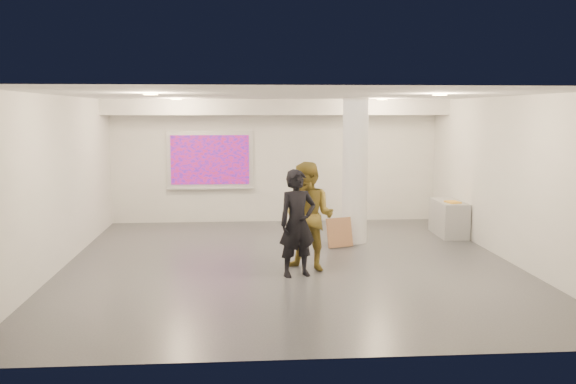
{
  "coord_description": "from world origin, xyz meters",
  "views": [
    {
      "loc": [
        -0.9,
        -11.27,
        2.73
      ],
      "look_at": [
        0.0,
        0.4,
        1.25
      ],
      "focal_mm": 40.0,
      "sensor_mm": 36.0,
      "label": 1
    }
  ],
  "objects": [
    {
      "name": "wall_front",
      "position": [
        0.0,
        -4.5,
        1.5
      ],
      "size": [
        8.0,
        0.01,
        3.0
      ],
      "primitive_type": "cube",
      "color": "silver",
      "rests_on": "floor"
    },
    {
      "name": "column",
      "position": [
        1.5,
        1.8,
        1.5
      ],
      "size": [
        0.52,
        0.52,
        3.0
      ],
      "primitive_type": "cylinder",
      "color": "white",
      "rests_on": "floor"
    },
    {
      "name": "credenza",
      "position": [
        3.72,
        2.39,
        0.38
      ],
      "size": [
        0.58,
        1.33,
        0.76
      ],
      "primitive_type": "cube",
      "rotation": [
        0.0,
        0.0,
        -0.03
      ],
      "color": "gray",
      "rests_on": "floor"
    },
    {
      "name": "cardboard_front",
      "position": [
        1.17,
        1.71,
        0.23
      ],
      "size": [
        0.46,
        0.27,
        0.47
      ],
      "primitive_type": "cube",
      "rotation": [
        -0.31,
        0.0,
        -0.22
      ],
      "color": "#926543",
      "rests_on": "floor"
    },
    {
      "name": "cardboard_back",
      "position": [
        1.12,
        1.34,
        0.3
      ],
      "size": [
        0.57,
        0.35,
        0.59
      ],
      "primitive_type": "cube",
      "rotation": [
        -0.22,
        0.0,
        0.35
      ],
      "color": "#926543",
      "rests_on": "floor"
    },
    {
      "name": "soffit_band",
      "position": [
        0.0,
        3.95,
        2.82
      ],
      "size": [
        8.0,
        1.1,
        0.36
      ],
      "primitive_type": "cube",
      "color": "silver",
      "rests_on": "ceiling"
    },
    {
      "name": "floor",
      "position": [
        0.0,
        0.0,
        0.0
      ],
      "size": [
        8.0,
        9.0,
        0.01
      ],
      "primitive_type": "cube",
      "color": "#3A3C42",
      "rests_on": "ground"
    },
    {
      "name": "downlight_ne",
      "position": [
        2.2,
        2.5,
        2.98
      ],
      "size": [
        0.22,
        0.22,
        0.02
      ],
      "primitive_type": "cylinder",
      "color": "#FFE28D",
      "rests_on": "ceiling"
    },
    {
      "name": "woman",
      "position": [
        0.06,
        -0.88,
        0.89
      ],
      "size": [
        0.75,
        0.61,
        1.78
      ],
      "primitive_type": "imported",
      "rotation": [
        0.0,
        0.0,
        0.33
      ],
      "color": "black",
      "rests_on": "floor"
    },
    {
      "name": "downlight_nw",
      "position": [
        -2.2,
        2.5,
        2.98
      ],
      "size": [
        0.22,
        0.22,
        0.02
      ],
      "primitive_type": "cylinder",
      "color": "#FFE28D",
      "rests_on": "ceiling"
    },
    {
      "name": "man",
      "position": [
        0.3,
        -0.5,
        0.94
      ],
      "size": [
        1.14,
        1.06,
        1.87
      ],
      "primitive_type": "imported",
      "rotation": [
        0.0,
        0.0,
        -0.51
      ],
      "color": "olive",
      "rests_on": "floor"
    },
    {
      "name": "ceiling",
      "position": [
        0.0,
        0.0,
        3.0
      ],
      "size": [
        8.0,
        9.0,
        0.01
      ],
      "primitive_type": "cube",
      "color": "white",
      "rests_on": "floor"
    },
    {
      "name": "postit_pad",
      "position": [
        3.7,
        2.1,
        0.78
      ],
      "size": [
        0.31,
        0.38,
        0.03
      ],
      "primitive_type": "cube",
      "rotation": [
        0.0,
        0.0,
        0.18
      ],
      "color": "gold",
      "rests_on": "credenza"
    },
    {
      "name": "projection_screen",
      "position": [
        -1.6,
        4.45,
        1.53
      ],
      "size": [
        2.1,
        0.13,
        1.42
      ],
      "color": "silver",
      "rests_on": "wall_back"
    },
    {
      "name": "wall_right",
      "position": [
        4.0,
        0.0,
        1.5
      ],
      "size": [
        0.01,
        9.0,
        3.0
      ],
      "primitive_type": "cube",
      "color": "silver",
      "rests_on": "floor"
    },
    {
      "name": "downlight_se",
      "position": [
        2.2,
        -1.5,
        2.98
      ],
      "size": [
        0.22,
        0.22,
        0.02
      ],
      "primitive_type": "cylinder",
      "color": "#FFE28D",
      "rests_on": "ceiling"
    },
    {
      "name": "wall_back",
      "position": [
        0.0,
        4.5,
        1.5
      ],
      "size": [
        8.0,
        0.01,
        3.0
      ],
      "primitive_type": "cube",
      "color": "silver",
      "rests_on": "floor"
    },
    {
      "name": "downlight_sw",
      "position": [
        -2.2,
        -1.5,
        2.98
      ],
      "size": [
        0.22,
        0.22,
        0.02
      ],
      "primitive_type": "cylinder",
      "color": "#FFE28D",
      "rests_on": "ceiling"
    },
    {
      "name": "wall_left",
      "position": [
        -4.0,
        0.0,
        1.5
      ],
      "size": [
        0.01,
        9.0,
        3.0
      ],
      "primitive_type": "cube",
      "color": "silver",
      "rests_on": "floor"
    }
  ]
}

